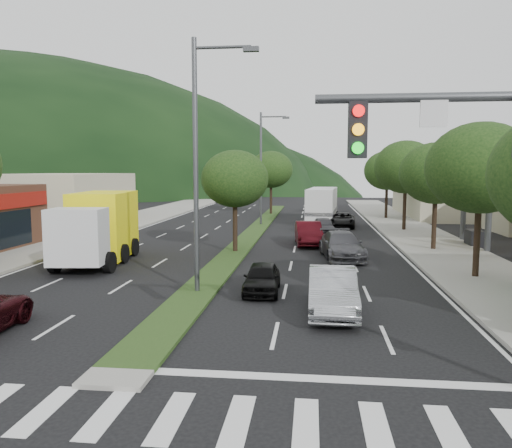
# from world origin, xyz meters

# --- Properties ---
(ground) EXTENTS (160.00, 160.00, 0.00)m
(ground) POSITION_xyz_m (0.00, 0.00, 0.00)
(ground) COLOR black
(ground) RESTS_ON ground
(sidewalk_right) EXTENTS (5.00, 90.00, 0.15)m
(sidewalk_right) POSITION_xyz_m (12.50, 25.00, 0.07)
(sidewalk_right) COLOR gray
(sidewalk_right) RESTS_ON ground
(sidewalk_left) EXTENTS (6.00, 90.00, 0.15)m
(sidewalk_left) POSITION_xyz_m (-13.00, 25.00, 0.07)
(sidewalk_left) COLOR gray
(sidewalk_left) RESTS_ON ground
(median) EXTENTS (1.60, 56.00, 0.12)m
(median) POSITION_xyz_m (0.00, 28.00, 0.06)
(median) COLOR #243E16
(median) RESTS_ON ground
(crosswalk) EXTENTS (19.00, 2.20, 0.01)m
(crosswalk) POSITION_xyz_m (0.00, -2.00, 0.01)
(crosswalk) COLOR silver
(crosswalk) RESTS_ON ground
(bldg_left_far) EXTENTS (9.00, 14.00, 4.60)m
(bldg_left_far) POSITION_xyz_m (-19.00, 34.00, 2.30)
(bldg_left_far) COLOR #BDB896
(bldg_left_far) RESTS_ON ground
(bldg_right_far) EXTENTS (10.00, 16.00, 5.20)m
(bldg_right_far) POSITION_xyz_m (19.50, 44.00, 2.60)
(bldg_right_far) COLOR #BDB896
(bldg_right_far) RESTS_ON ground
(tree_r_b) EXTENTS (4.80, 4.80, 6.94)m
(tree_r_b) POSITION_xyz_m (12.00, 12.00, 5.04)
(tree_r_b) COLOR black
(tree_r_b) RESTS_ON sidewalk_right
(tree_r_c) EXTENTS (4.40, 4.40, 6.48)m
(tree_r_c) POSITION_xyz_m (12.00, 20.00, 4.75)
(tree_r_c) COLOR black
(tree_r_c) RESTS_ON sidewalk_right
(tree_r_d) EXTENTS (5.00, 5.00, 7.17)m
(tree_r_d) POSITION_xyz_m (12.00, 30.00, 5.18)
(tree_r_d) COLOR black
(tree_r_d) RESTS_ON sidewalk_right
(tree_r_e) EXTENTS (4.60, 4.60, 6.71)m
(tree_r_e) POSITION_xyz_m (12.00, 40.00, 4.89)
(tree_r_e) COLOR black
(tree_r_e) RESTS_ON sidewalk_right
(tree_med_near) EXTENTS (4.00, 4.00, 6.02)m
(tree_med_near) POSITION_xyz_m (0.00, 18.00, 4.43)
(tree_med_near) COLOR black
(tree_med_near) RESTS_ON median
(tree_med_far) EXTENTS (4.80, 4.80, 6.94)m
(tree_med_far) POSITION_xyz_m (0.00, 44.00, 5.01)
(tree_med_far) COLOR black
(tree_med_far) RESTS_ON median
(streetlight_near) EXTENTS (2.60, 0.25, 10.00)m
(streetlight_near) POSITION_xyz_m (0.21, 8.00, 5.58)
(streetlight_near) COLOR #47494C
(streetlight_near) RESTS_ON ground
(streetlight_mid) EXTENTS (2.60, 0.25, 10.00)m
(streetlight_mid) POSITION_xyz_m (0.21, 33.00, 5.58)
(streetlight_mid) COLOR #47494C
(streetlight_mid) RESTS_ON ground
(sedan_silver) EXTENTS (1.63, 4.65, 1.53)m
(sedan_silver) POSITION_xyz_m (5.31, 5.87, 0.77)
(sedan_silver) COLOR #A6A9AE
(sedan_silver) RESTS_ON ground
(car_queue_a) EXTENTS (1.50, 3.54, 1.20)m
(car_queue_a) POSITION_xyz_m (2.58, 8.45, 0.60)
(car_queue_a) COLOR black
(car_queue_a) RESTS_ON ground
(car_queue_b) EXTENTS (2.69, 5.35, 1.49)m
(car_queue_b) POSITION_xyz_m (6.25, 16.71, 0.75)
(car_queue_b) COLOR #49494E
(car_queue_b) RESTS_ON ground
(car_queue_c) EXTENTS (2.02, 4.78, 1.54)m
(car_queue_c) POSITION_xyz_m (4.35, 21.71, 0.77)
(car_queue_c) COLOR #4A0C13
(car_queue_c) RESTS_ON ground
(car_queue_d) EXTENTS (2.45, 4.73, 1.27)m
(car_queue_d) POSITION_xyz_m (7.19, 32.24, 0.64)
(car_queue_d) COLOR black
(car_queue_d) RESTS_ON ground
(car_queue_e) EXTENTS (1.90, 4.00, 1.32)m
(car_queue_e) POSITION_xyz_m (5.47, 27.24, 0.66)
(car_queue_e) COLOR #46464A
(car_queue_e) RESTS_ON ground
(box_truck) EXTENTS (3.64, 7.84, 3.74)m
(box_truck) POSITION_xyz_m (-6.77, 14.15, 1.77)
(box_truck) COLOR silver
(box_truck) RESTS_ON ground
(motorhome) EXTENTS (3.36, 8.66, 3.25)m
(motorhome) POSITION_xyz_m (5.50, 35.90, 1.73)
(motorhome) COLOR silver
(motorhome) RESTS_ON ground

